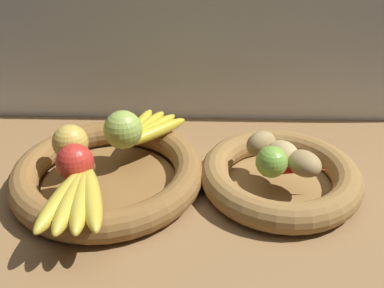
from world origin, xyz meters
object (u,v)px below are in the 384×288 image
apple_golden_left (69,142)px  lime_near (270,162)px  fruit_bowl_left (107,173)px  fruit_bowl_right (278,176)px  potato_large (281,153)px  potato_oblong (260,144)px  apple_green_back (122,130)px  potato_small (302,163)px  apple_red_front (73,162)px  chili_pepper (295,170)px  banana_bunch_back (146,129)px  banana_bunch_front (76,196)px

apple_golden_left → lime_near: (37.72, -5.19, -0.55)cm
fruit_bowl_left → lime_near: lime_near is taller
fruit_bowl_right → potato_large: 5.24cm
fruit_bowl_left → potato_oblong: bearing=5.6°
apple_green_back → potato_large: 31.48cm
apple_green_back → potato_small: 35.41cm
potato_small → lime_near: lime_near is taller
apple_golden_left → apple_green_back: (9.42, 4.20, 0.46)cm
fruit_bowl_left → potato_small: size_ratio=5.45×
apple_red_front → chili_pepper: (39.70, 2.03, -2.37)cm
fruit_bowl_right → potato_large: (0.00, -0.00, 5.24)cm
fruit_bowl_right → apple_red_front: 38.65cm
potato_large → apple_golden_left: bearing=178.3°
fruit_bowl_left → banana_bunch_back: bearing=57.4°
potato_oblong → potato_small: bearing=-41.4°
fruit_bowl_right → banana_bunch_back: 29.12cm
banana_bunch_front → apple_golden_left: bearing=108.8°
fruit_bowl_right → apple_green_back: (-30.98, 5.37, 6.86)cm
apple_green_back → chili_pepper: size_ratio=0.64×
apple_green_back → potato_large: size_ratio=1.19×
apple_green_back → potato_oblong: size_ratio=1.24×
potato_large → apple_red_front: bearing=-171.2°
banana_bunch_back → potato_large: size_ratio=2.58×
potato_oblong → lime_near: (1.05, -6.91, 0.32)cm
banana_bunch_back → potato_small: potato_small is taller
fruit_bowl_left → potato_large: bearing=-0.0°
banana_bunch_back → lime_near: bearing=-31.1°
apple_golden_left → lime_near: apple_golden_left is taller
banana_bunch_back → chili_pepper: size_ratio=1.40×
banana_bunch_front → potato_large: 37.88cm
apple_green_back → potato_large: bearing=-9.8°
fruit_bowl_left → banana_bunch_back: 13.25cm
fruit_bowl_right → apple_green_back: bearing=170.2°
chili_pepper → apple_green_back: bearing=161.2°
apple_red_front → potato_large: apple_red_front is taller
lime_near → potato_large: bearing=56.3°
potato_oblong → chili_pepper: (5.74, -6.69, -1.58)cm
fruit_bowl_left → apple_green_back: apple_green_back is taller
potato_small → lime_near: (-5.99, -0.70, 0.65)cm
apple_red_front → banana_bunch_back: apple_red_front is taller
fruit_bowl_right → banana_bunch_front: bearing=-159.4°
apple_red_front → apple_golden_left: bearing=111.2°
banana_bunch_back → potato_oblong: (23.07, -7.65, 1.22)cm
potato_small → fruit_bowl_right: bearing=135.0°
chili_pepper → lime_near: bearing=179.4°
fruit_bowl_right → potato_oblong: bearing=142.1°
apple_green_back → banana_bunch_front: bearing=-103.4°
apple_red_front → banana_bunch_back: size_ratio=0.40×
apple_green_back → banana_bunch_back: 7.13cm
apple_golden_left → lime_near: size_ratio=1.19×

